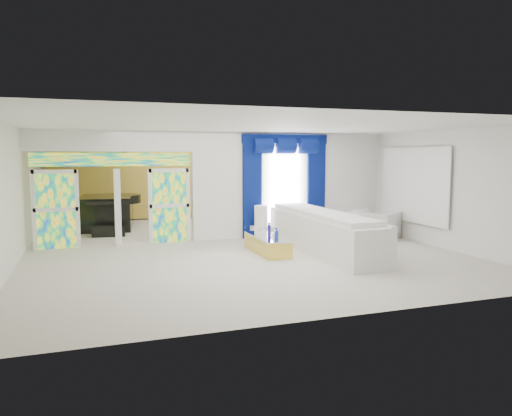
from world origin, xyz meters
name	(u,v)px	position (x,y,z in m)	size (l,w,h in m)	color
floor	(230,245)	(0.00, 0.00, 0.00)	(12.00, 12.00, 0.00)	#B7AF9E
dividing_wall	(291,185)	(2.15, 1.00, 1.50)	(5.70, 0.18, 3.00)	white
dividing_header	(113,141)	(-2.85, 1.00, 2.73)	(4.30, 0.18, 0.55)	white
stained_panel_left	(56,209)	(-4.28, 1.00, 1.00)	(0.95, 0.04, 2.00)	#994C3F
stained_panel_right	(169,206)	(-1.42, 1.00, 1.00)	(0.95, 0.04, 2.00)	#994C3F
stained_transom	(113,159)	(-2.85, 1.00, 2.25)	(4.00, 0.05, 0.35)	#994C3F
window_pane	(284,187)	(1.90, 0.90, 1.45)	(1.00, 0.02, 2.30)	white
blue_drape_left	(252,189)	(0.90, 0.87, 1.40)	(0.55, 0.10, 2.80)	#031145
blue_drape_right	(316,188)	(2.90, 0.87, 1.40)	(0.55, 0.10, 2.80)	#031145
blue_pelmet	(285,139)	(1.90, 0.87, 2.82)	(2.60, 0.12, 0.25)	#031145
wall_mirror	(414,185)	(4.94, -1.00, 1.55)	(0.04, 2.70, 1.90)	white
gold_curtains	(187,178)	(0.00, 5.90, 1.50)	(9.70, 0.12, 2.90)	#B78E2C
white_sofa	(323,234)	(1.92, -1.54, 0.44)	(0.99, 4.62, 0.88)	silver
coffee_table	(267,245)	(0.57, -1.24, 0.20)	(0.59, 1.77, 0.39)	gold
console_table	(271,232)	(1.35, 0.56, 0.19)	(1.13, 0.36, 0.38)	white
table_lamp	(261,216)	(1.05, 0.56, 0.67)	(0.36, 0.36, 0.58)	silver
armchair	(375,225)	(4.22, -0.28, 0.39)	(1.20, 1.04, 0.78)	silver
grand_piano	(106,212)	(-2.96, 4.12, 0.52)	(1.58, 2.07, 1.05)	black
piano_bench	(109,231)	(-2.96, 2.52, 0.15)	(0.93, 0.36, 0.31)	black
tv_console	(59,221)	(-4.36, 3.44, 0.40)	(0.55, 0.50, 0.80)	#A47952
chandelier	(128,146)	(-2.30, 3.40, 2.65)	(0.60, 0.60, 0.60)	gold
decanters	(270,233)	(0.60, -1.38, 0.50)	(0.21, 1.03, 0.29)	white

